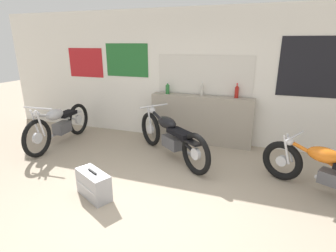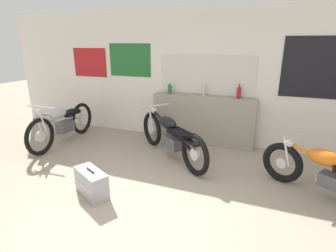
% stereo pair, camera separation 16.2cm
% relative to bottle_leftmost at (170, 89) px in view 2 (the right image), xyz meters
% --- Properties ---
extents(ground_plane, '(24.00, 24.00, 0.00)m').
position_rel_bottle_leftmost_xyz_m(ground_plane, '(0.62, -2.82, -1.15)').
color(ground_plane, gray).
extents(wall_back, '(10.00, 0.07, 2.80)m').
position_rel_bottle_leftmost_xyz_m(wall_back, '(0.63, 0.18, 0.25)').
color(wall_back, silver).
rests_on(wall_back, ground_plane).
extents(sill_counter, '(2.17, 0.28, 1.04)m').
position_rel_bottle_leftmost_xyz_m(sill_counter, '(0.76, 0.00, -0.63)').
color(sill_counter, gray).
rests_on(sill_counter, ground_plane).
extents(bottle_leftmost, '(0.09, 0.09, 0.25)m').
position_rel_bottle_leftmost_xyz_m(bottle_leftmost, '(0.00, 0.00, 0.00)').
color(bottle_leftmost, '#23662D').
rests_on(bottle_leftmost, sill_counter).
extents(bottle_left_center, '(0.07, 0.07, 0.29)m').
position_rel_bottle_leftmost_xyz_m(bottle_left_center, '(0.75, 0.04, 0.02)').
color(bottle_left_center, '#B7B2A8').
rests_on(bottle_left_center, sill_counter).
extents(bottle_center, '(0.08, 0.08, 0.29)m').
position_rel_bottle_leftmost_xyz_m(bottle_center, '(1.46, 0.04, 0.02)').
color(bottle_center, maroon).
rests_on(bottle_center, sill_counter).
extents(motorcycle_black, '(1.83, 1.46, 0.91)m').
position_rel_bottle_leftmost_xyz_m(motorcycle_black, '(0.40, -0.98, -0.72)').
color(motorcycle_black, black).
rests_on(motorcycle_black, ground_plane).
extents(motorcycle_silver, '(0.64, 2.08, 0.94)m').
position_rel_bottle_leftmost_xyz_m(motorcycle_silver, '(-2.06, -1.09, -0.71)').
color(motorcycle_silver, black).
rests_on(motorcycle_silver, ground_plane).
extents(motorcycle_orange, '(1.82, 1.05, 0.79)m').
position_rel_bottle_leftmost_xyz_m(motorcycle_orange, '(2.94, -1.48, -0.77)').
color(motorcycle_orange, black).
rests_on(motorcycle_orange, ground_plane).
extents(hard_case_silver, '(0.64, 0.49, 0.41)m').
position_rel_bottle_leftmost_xyz_m(hard_case_silver, '(-0.20, -2.60, -0.96)').
color(hard_case_silver, '#9E9EA3').
rests_on(hard_case_silver, ground_plane).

